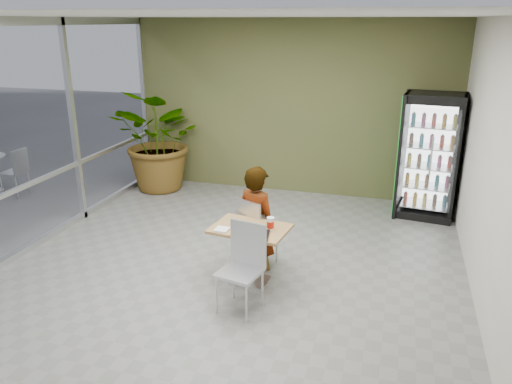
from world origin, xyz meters
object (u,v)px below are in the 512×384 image
Objects in this scene: chair_far at (253,227)px; chair_near at (244,259)px; seated_woman at (257,227)px; beverage_fridge at (429,156)px; potted_plant at (162,140)px; cafeteria_tray at (251,235)px; dining_table at (250,243)px; soda_cup at (270,224)px.

chair_far is 1.02m from chair_near.
seated_woman is (0.04, 0.04, -0.01)m from chair_far.
beverage_fridge is (2.26, 2.59, 0.47)m from chair_far.
cafeteria_tray is at bearing -49.82° from potted_plant.
chair_far is 0.06m from seated_woman.
potted_plant is (-4.85, 0.01, -0.05)m from beverage_fridge.
chair_near is at bearing -52.35° from potted_plant.
dining_table is 4.09m from potted_plant.
dining_table is 2.42× the size of cafeteria_tray.
dining_table is 0.98× the size of chair_near.
potted_plant reaches higher than seated_woman.
dining_table is 0.51× the size of potted_plant.
potted_plant is (-2.77, 3.60, 0.39)m from chair_near.
seated_woman is 3.69m from potted_plant.
seated_woman is at bearing 101.01° from cafeteria_tray.
soda_cup is at bearing -1.23° from dining_table.
potted_plant is (-2.68, 3.05, 0.45)m from dining_table.
beverage_fridge is at bearing 71.30° from chair_near.
seated_woman is at bearing 109.41° from chair_near.
soda_cup reaches higher than dining_table.
chair_far is 0.57× the size of seated_woman.
chair_far is at bearing 112.11° from chair_near.
chair_far is 0.64m from soda_cup.
soda_cup is at bearing -114.69° from beverage_fridge.
cafeteria_tray is 3.88m from beverage_fridge.
soda_cup is at bearing 147.33° from seated_woman.
soda_cup is 0.29m from cafeteria_tray.
beverage_fridge reaches higher than dining_table.
potted_plant reaches higher than chair_far.
chair_far is 3.69m from potted_plant.
cafeteria_tray is (0.14, -0.72, 0.22)m from seated_woman.
beverage_fridge is (2.22, 2.55, 0.49)m from seated_woman.
chair_near is 2.46× the size of cafeteria_tray.
chair_near is at bearing -80.52° from dining_table.
beverage_fridge is (2.17, 3.03, 0.50)m from dining_table.
seated_woman reaches higher than cafeteria_tray.
soda_cup is (0.17, 0.54, 0.24)m from chair_near.
cafeteria_tray is 0.21× the size of potted_plant.
dining_table is 0.48× the size of beverage_fridge.
chair_near is 1.05m from seated_woman.
dining_table is 6.15× the size of soda_cup.
chair_far is 0.49× the size of potted_plant.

